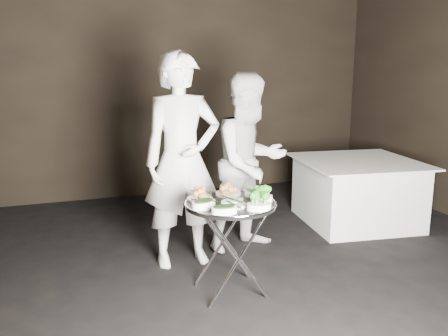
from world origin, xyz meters
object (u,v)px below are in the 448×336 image
object	(u,v)px
tray_stand	(231,244)
dining_table	(357,191)
waiter_right	(250,163)
serving_tray	(231,204)
waiter_left	(182,161)

from	to	relation	value
tray_stand	dining_table	size ratio (longest dim) A/B	0.57
waiter_right	dining_table	distance (m)	1.50
tray_stand	waiter_right	size ratio (longest dim) A/B	0.42
waiter_right	dining_table	bearing A→B (deg)	-2.81
tray_stand	waiter_right	distance (m)	1.05
serving_tray	waiter_right	distance (m)	0.96
serving_tray	waiter_left	world-z (taller)	waiter_left
serving_tray	waiter_right	xyz separation A→B (m)	(0.49, 0.82, 0.12)
tray_stand	waiter_left	bearing A→B (deg)	105.80
serving_tray	tray_stand	bearing A→B (deg)	-75.96
serving_tray	dining_table	size ratio (longest dim) A/B	0.56
tray_stand	waiter_right	bearing A→B (deg)	59.11
tray_stand	waiter_left	distance (m)	0.88
serving_tray	dining_table	distance (m)	2.21
serving_tray	waiter_left	xyz separation A→B (m)	(-0.19, 0.68, 0.21)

